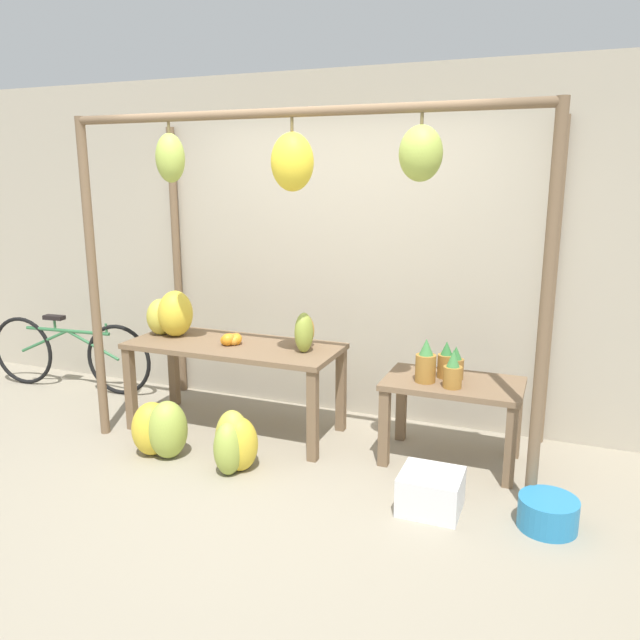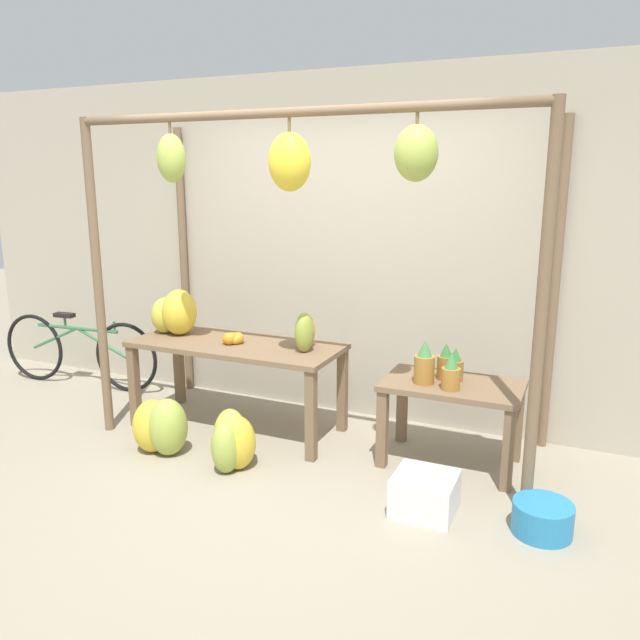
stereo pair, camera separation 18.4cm
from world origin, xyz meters
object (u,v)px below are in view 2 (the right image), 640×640
Objects in this scene: banana_pile_ground_right at (234,443)px; banana_pile_ground_left at (160,427)px; papaya_pile at (305,332)px; orange_pile at (234,339)px; blue_bucket at (542,518)px; banana_pile_on_table at (175,313)px; parked_bicycle at (79,351)px; pineapple_cluster at (441,367)px; fruit_crate_white at (425,494)px.

banana_pile_ground_left is at bearing -179.36° from banana_pile_ground_right.
papaya_pile reaches higher than banana_pile_ground_left.
orange_pile is 0.48× the size of blue_bucket.
orange_pile is at bearing -6.76° from banana_pile_on_table.
parked_bicycle is at bearing 169.55° from banana_pile_on_table.
blue_bucket is (2.37, -0.57, -0.66)m from orange_pile.
pineapple_cluster reaches higher than banana_pile_ground_right.
banana_pile_ground_right reaches higher than banana_pile_ground_left.
blue_bucket is (0.76, -0.62, -0.62)m from pineapple_cluster.
banana_pile_ground_left is 1.53× the size of blue_bucket.
pineapple_cluster is at bearing -0.43° from banana_pile_on_table.
banana_pile_on_table is 2.64× the size of orange_pile.
papaya_pile reaches higher than orange_pile.
banana_pile_ground_left is 1.62× the size of papaya_pile.
orange_pile is 1.61m from pineapple_cluster.
orange_pile is 0.88m from banana_pile_ground_right.
parked_bicycle reaches higher than blue_bucket.
pineapple_cluster is 3.58m from parked_bicycle.
banana_pile_on_table is at bearing -179.78° from papaya_pile.
banana_pile_on_table is 2.52m from fruit_crate_white.
banana_pile_on_table reaches higher than banana_pile_ground_left.
banana_pile_ground_right is 1.34× the size of papaya_pile.
parked_bicycle is (-4.31, 0.89, 0.26)m from blue_bucket.
fruit_crate_white is at bearing -16.65° from banana_pile_on_table.
orange_pile is 1.92m from fruit_crate_white.
parked_bicycle is at bearing 174.50° from papaya_pile.
orange_pile reaches higher than fruit_crate_white.
parked_bicycle is at bearing 151.29° from banana_pile_ground_left.
pineapple_cluster is 0.90m from fruit_crate_white.
banana_pile_ground_right is at bearing -109.36° from papaya_pile.
fruit_crate_white is (2.30, -0.69, -0.77)m from banana_pile_on_table.
banana_pile_on_table is 0.83× the size of banana_pile_ground_left.
parked_bicycle is (-1.34, 0.25, -0.54)m from banana_pile_on_table.
banana_pile_ground_right is (0.95, -0.66, -0.70)m from banana_pile_on_table.
banana_pile_on_table is at bearing -10.45° from parked_bicycle.
pineapple_cluster is 0.90× the size of fruit_crate_white.
parked_bicycle is (-1.94, 0.32, -0.40)m from orange_pile.
fruit_crate_white is 1.08× the size of blue_bucket.
parked_bicycle is (-1.67, 0.91, 0.14)m from banana_pile_ground_left.
pineapple_cluster is 1.52m from banana_pile_ground_right.
pineapple_cluster reaches higher than banana_pile_ground_left.
pineapple_cluster is 0.76× the size of banana_pile_ground_right.
banana_pile_ground_left is (-0.27, -0.60, -0.55)m from orange_pile.
fruit_crate_white is (1.36, -0.03, -0.07)m from banana_pile_ground_right.
blue_bucket is 4.41m from parked_bicycle.
banana_pile_ground_right is 0.97m from papaya_pile.
papaya_pile reaches higher than parked_bicycle.
banana_pile_ground_left is 1.91m from parked_bicycle.
pineapple_cluster is at bearing -1.17° from papaya_pile.
banana_pile_ground_left is at bearing -114.76° from orange_pile.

